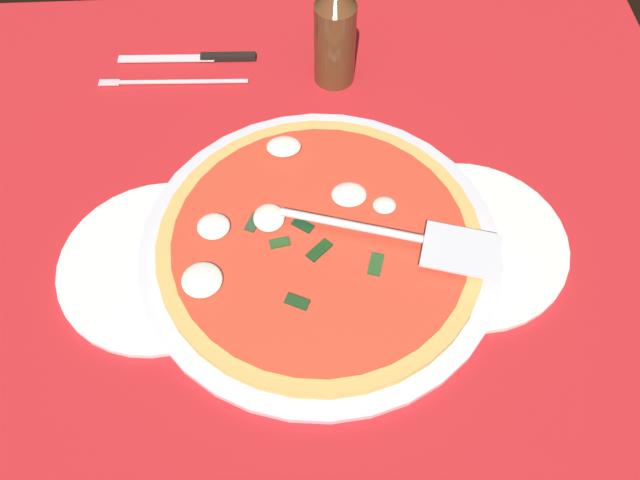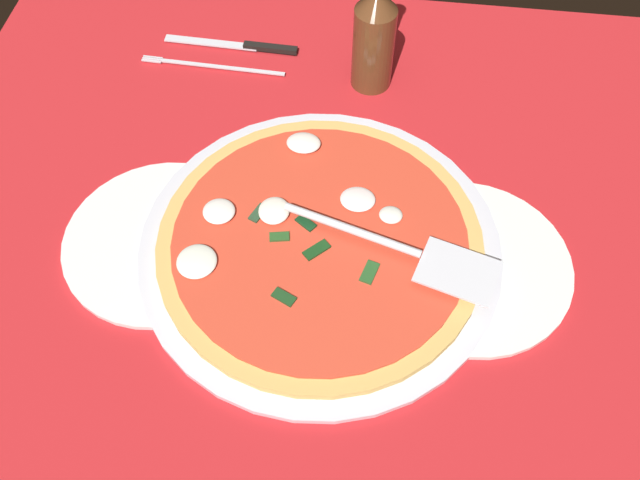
% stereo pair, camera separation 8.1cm
% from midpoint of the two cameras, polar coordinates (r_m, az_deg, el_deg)
% --- Properties ---
extents(ground_plane, '(1.07, 1.07, 0.01)m').
position_cam_midpoint_polar(ground_plane, '(0.82, -3.57, -3.23)').
color(ground_plane, red).
extents(checker_pattern, '(1.07, 1.07, 0.00)m').
position_cam_midpoint_polar(checker_pattern, '(0.81, -3.58, -3.07)').
color(checker_pattern, silver).
rests_on(checker_pattern, ground_plane).
extents(pizza_pan, '(0.44, 0.44, 0.01)m').
position_cam_midpoint_polar(pizza_pan, '(0.83, -2.81, -0.82)').
color(pizza_pan, silver).
rests_on(pizza_pan, ground_plane).
extents(dinner_plate_left, '(0.24, 0.24, 0.01)m').
position_cam_midpoint_polar(dinner_plate_left, '(0.85, -15.97, -2.18)').
color(dinner_plate_left, white).
rests_on(dinner_plate_left, ground_plane).
extents(dinner_plate_right, '(0.25, 0.25, 0.01)m').
position_cam_midpoint_polar(dinner_plate_right, '(0.84, 9.53, -0.41)').
color(dinner_plate_right, white).
rests_on(dinner_plate_right, ground_plane).
extents(pizza, '(0.39, 0.39, 0.02)m').
position_cam_midpoint_polar(pizza, '(0.82, -3.03, -0.24)').
color(pizza, '#D7AA56').
rests_on(pizza, pizza_pan).
extents(pizza_server, '(0.26, 0.11, 0.01)m').
position_cam_midpoint_polar(pizza_server, '(0.80, 4.31, 0.06)').
color(pizza_server, silver).
rests_on(pizza_server, pizza).
extents(place_setting_far, '(0.23, 0.12, 0.01)m').
position_cam_midpoint_polar(place_setting_far, '(1.06, -13.29, 13.49)').
color(place_setting_far, white).
rests_on(place_setting_far, ground_plane).
extents(beer_bottle, '(0.06, 0.06, 0.22)m').
position_cam_midpoint_polar(beer_bottle, '(0.97, -1.23, 16.94)').
color(beer_bottle, '#57321A').
rests_on(beer_bottle, ground_plane).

